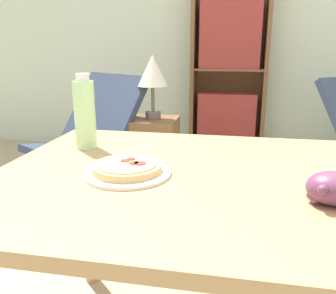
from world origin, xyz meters
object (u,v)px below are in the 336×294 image
(grape_bunch, at_px, (334,189))
(drink_bottle, at_px, (85,114))
(lounge_chair_near, at_px, (87,160))
(pizza_on_plate, at_px, (127,169))
(side_table, at_px, (154,157))
(table_lamp, at_px, (153,74))
(bookshelf, at_px, (228,77))

(grape_bunch, xyz_separation_m, drink_bottle, (-0.75, 0.34, 0.09))
(lounge_chair_near, bearing_deg, grape_bunch, -19.26)
(pizza_on_plate, height_order, lounge_chair_near, lounge_chair_near)
(drink_bottle, bearing_deg, side_table, 92.34)
(side_table, xyz_separation_m, table_lamp, (0.00, 0.00, 0.61))
(pizza_on_plate, bearing_deg, table_lamp, 100.36)
(drink_bottle, relative_size, side_table, 0.46)
(drink_bottle, xyz_separation_m, lounge_chair_near, (-0.52, 1.14, -0.56))
(grape_bunch, distance_m, side_table, 1.87)
(drink_bottle, bearing_deg, table_lamp, 92.34)
(pizza_on_plate, relative_size, bookshelf, 0.15)
(drink_bottle, height_order, lounge_chair_near, drink_bottle)
(bookshelf, distance_m, side_table, 1.30)
(drink_bottle, distance_m, table_lamp, 1.28)
(side_table, distance_m, table_lamp, 0.61)
(table_lamp, bearing_deg, drink_bottle, -87.66)
(drink_bottle, height_order, table_lamp, table_lamp)
(lounge_chair_near, distance_m, bookshelf, 1.64)
(drink_bottle, xyz_separation_m, table_lamp, (-0.05, 1.28, 0.05))
(bookshelf, relative_size, side_table, 2.98)
(bookshelf, bearing_deg, drink_bottle, -100.59)
(bookshelf, bearing_deg, table_lamp, -114.39)
(drink_bottle, relative_size, lounge_chair_near, 0.27)
(pizza_on_plate, distance_m, lounge_chair_near, 1.63)
(lounge_chair_near, bearing_deg, pizza_on_plate, -31.58)
(side_table, bearing_deg, bookshelf, 65.61)
(lounge_chair_near, bearing_deg, drink_bottle, -35.44)
(pizza_on_plate, xyz_separation_m, drink_bottle, (-0.23, 0.24, 0.11))
(grape_bunch, bearing_deg, lounge_chair_near, 130.71)
(drink_bottle, xyz_separation_m, side_table, (-0.05, 1.28, -0.56))
(pizza_on_plate, distance_m, drink_bottle, 0.35)
(grape_bunch, bearing_deg, table_lamp, 116.46)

